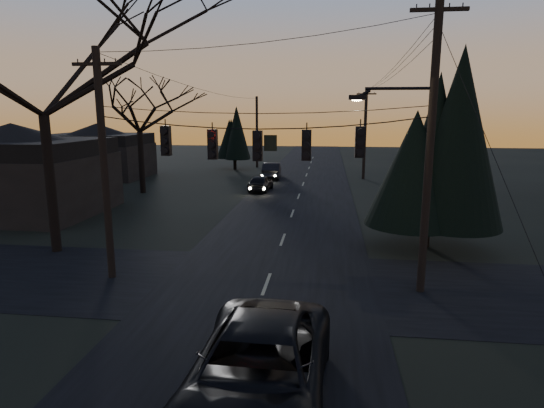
# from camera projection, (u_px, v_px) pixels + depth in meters

# --- Properties ---
(main_road) EXTENTS (8.00, 120.00, 0.02)m
(main_road) POSITION_uv_depth(u_px,v_px,m) (290.00, 221.00, 26.49)
(main_road) COLOR black
(main_road) RESTS_ON ground
(cross_road) EXTENTS (60.00, 7.00, 0.02)m
(cross_road) POSITION_uv_depth(u_px,v_px,m) (266.00, 284.00, 16.76)
(cross_road) COLOR black
(cross_road) RESTS_ON ground
(utility_pole_right) EXTENTS (5.00, 0.30, 10.00)m
(utility_pole_right) POSITION_uv_depth(u_px,v_px,m) (420.00, 291.00, 16.10)
(utility_pole_right) COLOR black
(utility_pole_right) RESTS_ON ground
(utility_pole_left) EXTENTS (1.80, 0.30, 8.50)m
(utility_pole_left) POSITION_uv_depth(u_px,v_px,m) (112.00, 277.00, 17.49)
(utility_pole_left) COLOR black
(utility_pole_left) RESTS_ON ground
(utility_pole_far_r) EXTENTS (1.80, 0.30, 8.50)m
(utility_pole_far_r) POSITION_uv_depth(u_px,v_px,m) (363.00, 179.00, 43.33)
(utility_pole_far_r) COLOR black
(utility_pole_far_r) RESTS_ON ground
(utility_pole_far_l) EXTENTS (0.30, 0.30, 8.00)m
(utility_pole_far_l) POSITION_uv_depth(u_px,v_px,m) (257.00, 167.00, 52.50)
(utility_pole_far_l) COLOR black
(utility_pole_far_l) RESTS_ON ground
(span_signal_assembly) EXTENTS (11.50, 0.44, 1.67)m
(span_signal_assembly) POSITION_uv_depth(u_px,v_px,m) (259.00, 143.00, 15.77)
(span_signal_assembly) COLOR black
(span_signal_assembly) RESTS_ON ground
(bare_tree_left) EXTENTS (11.00, 11.00, 12.22)m
(bare_tree_left) POSITION_uv_depth(u_px,v_px,m) (38.00, 56.00, 19.10)
(bare_tree_left) COLOR black
(bare_tree_left) RESTS_ON ground
(evergreen_right) EXTENTS (4.67, 4.67, 8.73)m
(evergreen_right) POSITION_uv_depth(u_px,v_px,m) (432.00, 141.00, 20.51)
(evergreen_right) COLOR black
(evergreen_right) RESTS_ON ground
(bare_tree_dist) EXTENTS (6.21, 6.21, 9.54)m
(bare_tree_dist) POSITION_uv_depth(u_px,v_px,m) (138.00, 107.00, 34.58)
(bare_tree_dist) COLOR black
(bare_tree_dist) RESTS_ON ground
(evergreen_dist) EXTENTS (3.18, 3.18, 6.02)m
(evergreen_dist) POSITION_uv_depth(u_px,v_px,m) (235.00, 137.00, 49.78)
(evergreen_dist) COLOR black
(evergreen_dist) RESTS_ON ground
(house_left_near) EXTENTS (10.00, 8.00, 5.60)m
(house_left_near) POSITION_uv_depth(u_px,v_px,m) (15.00, 169.00, 27.99)
(house_left_near) COLOR black
(house_left_near) RESTS_ON ground
(house_left_far) EXTENTS (9.00, 7.00, 5.20)m
(house_left_far) POSITION_uv_depth(u_px,v_px,m) (98.00, 151.00, 43.95)
(house_left_far) COLOR black
(house_left_far) RESTS_ON ground
(suv_near) EXTENTS (3.04, 6.35, 1.75)m
(suv_near) POSITION_uv_depth(u_px,v_px,m) (258.00, 372.00, 9.54)
(suv_near) COLOR black
(suv_near) RESTS_ON ground
(sedan_oncoming_a) EXTENTS (1.82, 3.93, 1.30)m
(sedan_oncoming_a) POSITION_uv_depth(u_px,v_px,m) (261.00, 183.00, 36.49)
(sedan_oncoming_a) COLOR black
(sedan_oncoming_a) RESTS_ON ground
(sedan_oncoming_b) EXTENTS (1.88, 4.66, 1.51)m
(sedan_oncoming_b) POSITION_uv_depth(u_px,v_px,m) (272.00, 171.00, 43.46)
(sedan_oncoming_b) COLOR black
(sedan_oncoming_b) RESTS_ON ground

